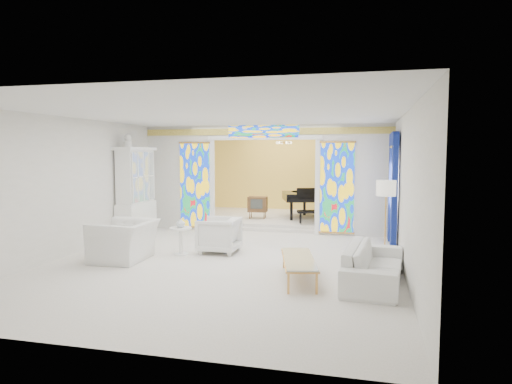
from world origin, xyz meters
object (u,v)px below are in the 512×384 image
(grand_piano, at_px, (308,196))
(sofa, at_px, (374,264))
(coffee_table, at_px, (299,260))
(armchair_right, at_px, (219,235))
(tv_console, at_px, (258,204))
(armchair_left, at_px, (124,241))
(china_cabinet, at_px, (136,193))

(grand_piano, bearing_deg, sofa, -89.44)
(sofa, relative_size, coffee_table, 1.24)
(armchair_right, bearing_deg, tv_console, -178.83)
(armchair_left, bearing_deg, china_cabinet, -158.86)
(coffee_table, height_order, tv_console, tv_console)
(china_cabinet, xyz_separation_m, grand_piano, (4.19, 3.41, -0.33))
(sofa, xyz_separation_m, grand_piano, (-1.98, 6.54, 0.51))
(grand_piano, bearing_deg, china_cabinet, -157.14)
(armchair_right, height_order, sofa, armchair_right)
(armchair_right, height_order, grand_piano, grand_piano)
(sofa, bearing_deg, armchair_right, 68.97)
(china_cabinet, xyz_separation_m, armchair_right, (2.82, -1.45, -0.77))
(armchair_right, distance_m, grand_piano, 5.07)
(grand_piano, relative_size, tv_console, 3.96)
(armchair_right, relative_size, grand_piano, 0.32)
(armchair_left, relative_size, tv_console, 1.86)
(china_cabinet, height_order, coffee_table, china_cabinet)
(coffee_table, distance_m, grand_piano, 6.68)
(armchair_right, xyz_separation_m, coffee_table, (2.06, -1.77, -0.04))
(china_cabinet, bearing_deg, tv_console, 45.34)
(coffee_table, bearing_deg, armchair_left, 170.92)
(grand_piano, xyz_separation_m, tv_console, (-1.48, -0.67, -0.22))
(armchair_left, relative_size, sofa, 0.56)
(armchair_right, bearing_deg, coffee_table, 49.07)
(sofa, xyz_separation_m, coffee_table, (-1.29, -0.09, 0.03))
(armchair_right, xyz_separation_m, sofa, (3.35, -1.68, -0.07))
(china_cabinet, distance_m, armchair_left, 2.95)
(armchair_left, distance_m, grand_piano, 6.77)
(sofa, distance_m, grand_piano, 6.85)
(china_cabinet, xyz_separation_m, coffee_table, (4.88, -3.22, -0.81))
(china_cabinet, distance_m, tv_console, 3.89)
(sofa, distance_m, tv_console, 6.82)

